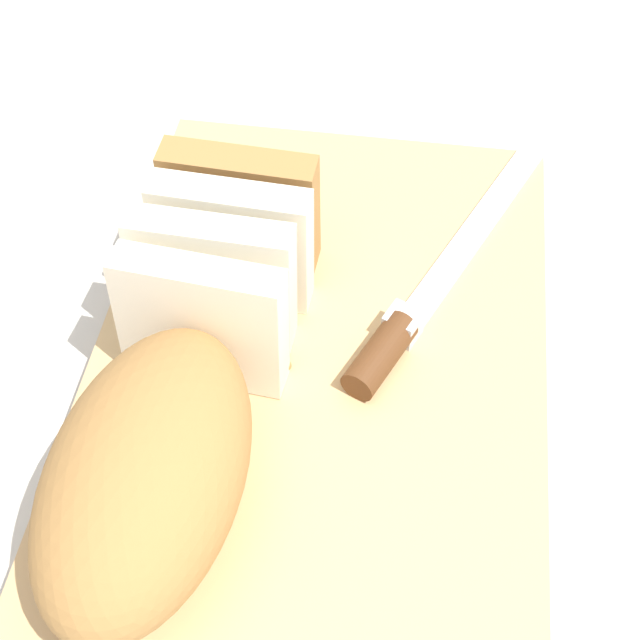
# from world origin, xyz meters

# --- Properties ---
(ground_plane) EXTENTS (3.00, 3.00, 0.00)m
(ground_plane) POSITION_xyz_m (0.00, 0.00, 0.00)
(ground_plane) COLOR beige
(cutting_board) EXTENTS (0.43, 0.29, 0.03)m
(cutting_board) POSITION_xyz_m (0.00, 0.00, 0.01)
(cutting_board) COLOR tan
(cutting_board) RESTS_ON ground_plane
(bread_loaf) EXTENTS (0.32, 0.12, 0.09)m
(bread_loaf) POSITION_xyz_m (-0.08, 0.07, 0.07)
(bread_loaf) COLOR #A8753D
(bread_loaf) RESTS_ON cutting_board
(bread_knife) EXTENTS (0.27, 0.14, 0.02)m
(bread_knife) POSITION_xyz_m (0.03, -0.06, 0.03)
(bread_knife) COLOR silver
(bread_knife) RESTS_ON cutting_board
(crumb_near_knife) EXTENTS (0.00, 0.00, 0.00)m
(crumb_near_knife) POSITION_xyz_m (-0.01, 0.03, 0.03)
(crumb_near_knife) COLOR #A8753D
(crumb_near_knife) RESTS_ON cutting_board
(crumb_near_loaf) EXTENTS (0.01, 0.01, 0.01)m
(crumb_near_loaf) POSITION_xyz_m (-0.03, 0.05, 0.03)
(crumb_near_loaf) COLOR #A8753D
(crumb_near_loaf) RESTS_ON cutting_board
(crumb_stray_left) EXTENTS (0.01, 0.01, 0.01)m
(crumb_stray_left) POSITION_xyz_m (-0.02, 0.02, 0.03)
(crumb_stray_left) COLOR #A8753D
(crumb_stray_left) RESTS_ON cutting_board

